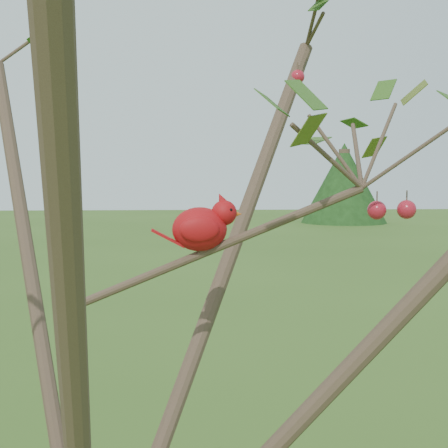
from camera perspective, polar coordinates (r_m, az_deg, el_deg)
The scene contains 3 objects.
crabapple_tree at distance 1.18m, azimuth -11.82°, elevation -0.70°, with size 2.35×2.05×2.95m.
cardinal at distance 1.27m, azimuth -1.96°, elevation -0.26°, with size 0.19×0.10×0.13m.
distant_trees at distance 25.38m, azimuth -11.24°, elevation 2.99°, with size 44.19×14.27×3.80m.
Camera 1 is at (0.19, -1.19, 2.22)m, focal length 50.00 mm.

